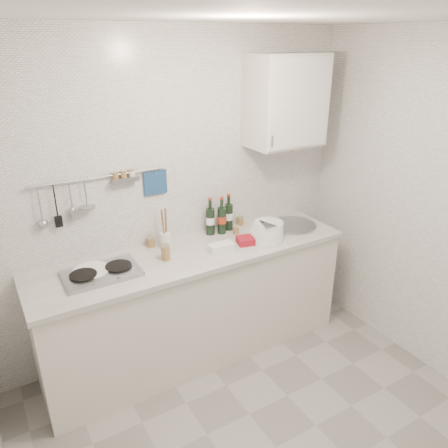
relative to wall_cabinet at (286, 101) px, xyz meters
name	(u,v)px	position (x,y,z in m)	size (l,w,h in m)	color
floor	(276,447)	(-0.90, -1.22, -1.95)	(3.00, 3.00, 0.00)	slate
ceiling	(305,12)	(-0.90, -1.22, 0.55)	(3.00, 3.00, 0.00)	silver
back_wall	(175,199)	(-0.90, 0.18, -0.70)	(3.00, 0.02, 2.50)	silver
counter	(196,306)	(-0.89, -0.12, -1.52)	(2.44, 0.64, 0.96)	silver
wall_rail	(97,191)	(-1.50, 0.15, -0.52)	(0.98, 0.09, 0.34)	#93969B
wall_cabinet	(286,101)	(0.00, 0.00, 0.00)	(0.60, 0.38, 0.70)	silver
plate_stack_hob	(91,272)	(-1.66, -0.08, -1.01)	(0.26, 0.26, 0.04)	#4E66B3
plate_stack_sink	(267,231)	(-0.29, -0.21, -0.97)	(0.31, 0.30, 0.14)	white
wine_bottles	(220,215)	(-0.55, 0.09, -0.87)	(0.25, 0.11, 0.31)	black
butter_dish	(221,247)	(-0.72, -0.21, -1.00)	(0.19, 0.10, 0.06)	white
strawberry_punnet	(245,241)	(-0.49, -0.20, -1.00)	(0.13, 0.13, 0.05)	#B11324
utensil_crock	(165,238)	(-1.05, 0.06, -0.95)	(0.08, 0.08, 0.32)	white
jar_a	(151,242)	(-1.14, 0.12, -0.99)	(0.06, 0.06, 0.08)	olive
jar_b	(240,221)	(-0.33, 0.13, -0.99)	(0.06, 0.06, 0.08)	olive
jar_c	(236,230)	(-0.45, -0.01, -1.00)	(0.06, 0.06, 0.07)	olive
jar_d	(166,252)	(-1.13, -0.13, -0.97)	(0.07, 0.07, 0.11)	olive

